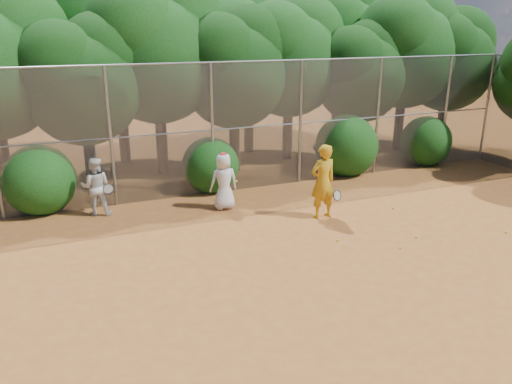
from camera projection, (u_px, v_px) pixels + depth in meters
name	position (u px, v px, depth m)	size (l,w,h in m)	color
ground	(342.00, 268.00, 10.87)	(80.00, 80.00, 0.00)	#945221
fence_back	(239.00, 126.00, 15.44)	(20.05, 0.09, 4.03)	gray
tree_2	(83.00, 76.00, 15.00)	(3.99, 3.47, 5.47)	black
tree_3	(157.00, 45.00, 16.53)	(4.89, 4.26, 6.70)	black
tree_4	(234.00, 64.00, 17.10)	(4.19, 3.64, 5.73)	black
tree_5	(290.00, 53.00, 18.61)	(4.51, 3.92, 6.17)	black
tree_6	(361.00, 69.00, 18.81)	(3.86, 3.36, 5.29)	black
tree_7	(407.00, 45.00, 19.99)	(4.77, 4.14, 6.53)	black
tree_8	(450.00, 56.00, 20.59)	(4.25, 3.70, 5.82)	black
tree_10	(117.00, 37.00, 18.03)	(5.15, 4.48, 7.06)	black
tree_11	(249.00, 48.00, 19.62)	(4.64, 4.03, 6.35)	black
tree_12	(341.00, 38.00, 21.66)	(5.02, 4.37, 6.88)	black
bush_0	(39.00, 177.00, 13.92)	(2.00, 2.00, 2.00)	#104010
bush_1	(210.00, 163.00, 15.75)	(1.80, 1.80, 1.80)	#104010
bush_2	(347.00, 143.00, 17.49)	(2.20, 2.20, 2.20)	#104010
bush_3	(426.00, 139.00, 18.80)	(1.90, 1.90, 1.90)	#104010
player_yellow	(323.00, 182.00, 13.43)	(0.90, 0.57, 2.05)	gold
player_teen	(224.00, 181.00, 14.13)	(0.81, 0.53, 1.67)	silver
player_white	(96.00, 186.00, 13.70)	(0.93, 0.83, 1.63)	silver
ball_0	(416.00, 237.00, 12.37)	(0.07, 0.07, 0.07)	yellow
ball_1	(393.00, 208.00, 14.33)	(0.07, 0.07, 0.07)	yellow
ball_2	(400.00, 248.00, 11.77)	(0.07, 0.07, 0.07)	yellow
ball_3	(506.00, 232.00, 12.67)	(0.07, 0.07, 0.07)	yellow
ball_4	(338.00, 240.00, 12.18)	(0.07, 0.07, 0.07)	yellow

